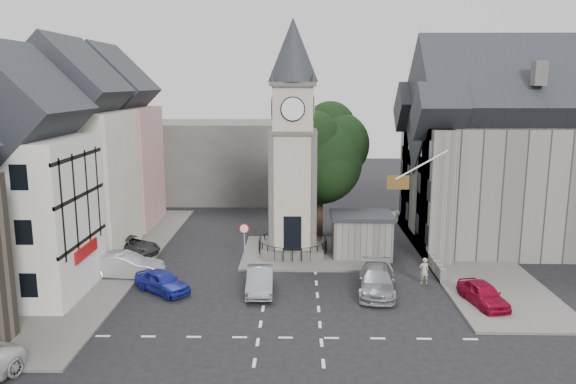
{
  "coord_description": "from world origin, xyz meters",
  "views": [
    {
      "loc": [
        0.39,
        -30.47,
        11.95
      ],
      "look_at": [
        -0.28,
        5.0,
        5.07
      ],
      "focal_mm": 35.0,
      "sensor_mm": 36.0,
      "label": 1
    }
  ],
  "objects_px": {
    "car_west_blue": "(162,282)",
    "car_east_red": "(483,294)",
    "clock_tower": "(293,140)",
    "stone_shelter": "(361,235)",
    "pedestrian": "(424,271)"
  },
  "relations": [
    {
      "from": "car_west_blue",
      "to": "car_east_red",
      "type": "height_order",
      "value": "car_east_red"
    },
    {
      "from": "clock_tower",
      "to": "car_west_blue",
      "type": "xyz_separation_m",
      "value": [
        -7.5,
        -7.66,
        -7.47
      ]
    },
    {
      "from": "clock_tower",
      "to": "stone_shelter",
      "type": "xyz_separation_m",
      "value": [
        4.8,
        -0.49,
        -6.57
      ]
    },
    {
      "from": "pedestrian",
      "to": "car_west_blue",
      "type": "bearing_deg",
      "value": -1.04
    },
    {
      "from": "car_east_red",
      "to": "car_west_blue",
      "type": "bearing_deg",
      "value": 163.38
    },
    {
      "from": "car_west_blue",
      "to": "pedestrian",
      "type": "height_order",
      "value": "pedestrian"
    },
    {
      "from": "clock_tower",
      "to": "car_west_blue",
      "type": "bearing_deg",
      "value": -134.39
    },
    {
      "from": "clock_tower",
      "to": "car_east_red",
      "type": "relative_size",
      "value": 4.25
    },
    {
      "from": "stone_shelter",
      "to": "car_east_red",
      "type": "bearing_deg",
      "value": -57.07
    },
    {
      "from": "clock_tower",
      "to": "pedestrian",
      "type": "height_order",
      "value": "clock_tower"
    },
    {
      "from": "stone_shelter",
      "to": "car_west_blue",
      "type": "distance_m",
      "value": 14.27
    },
    {
      "from": "car_east_red",
      "to": "pedestrian",
      "type": "bearing_deg",
      "value": 115.69
    },
    {
      "from": "clock_tower",
      "to": "stone_shelter",
      "type": "distance_m",
      "value": 8.15
    },
    {
      "from": "car_west_blue",
      "to": "pedestrian",
      "type": "bearing_deg",
      "value": -44.99
    },
    {
      "from": "clock_tower",
      "to": "car_east_red",
      "type": "xyz_separation_m",
      "value": [
        10.5,
        -9.29,
        -7.47
      ]
    }
  ]
}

